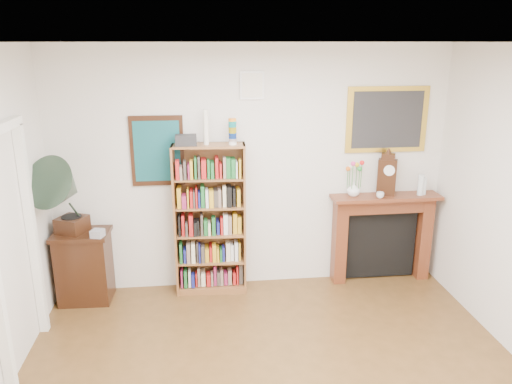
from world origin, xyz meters
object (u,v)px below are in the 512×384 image
flower_vase (354,189)px  bottle_right (424,186)px  mantel_clock (387,175)px  bookshelf (210,212)px  teacup (380,195)px  side_cabinet (85,266)px  gramophone (64,191)px  cd_stack (98,233)px  fireplace (382,230)px  bottle_left (421,185)px

flower_vase → bottle_right: bearing=-2.3°
mantel_clock → bookshelf: bearing=-154.9°
bookshelf → teacup: bearing=0.8°
side_cabinet → gramophone: size_ratio=0.89×
cd_stack → flower_vase: (2.86, 0.27, 0.31)m
bookshelf → teacup: size_ratio=22.40×
teacup → bottle_right: (0.56, 0.08, 0.06)m
flower_vase → bottle_right: bottle_right is taller
bookshelf → fireplace: bookshelf is taller
cd_stack → mantel_clock: size_ratio=0.24×
side_cabinet → teacup: bearing=2.3°
bottle_left → bottle_right: 0.05m
gramophone → cd_stack: gramophone is taller
gramophone → bottle_left: gramophone is taller
bottle_right → bottle_left: bearing=-162.5°
cd_stack → bottle_left: 3.68m
gramophone → teacup: bearing=26.1°
bottle_right → fireplace: bearing=172.4°
cd_stack → bottle_left: bearing=3.5°
fireplace → side_cabinet: bearing=-178.0°
side_cabinet → flower_vase: size_ratio=5.15×
fireplace → cd_stack: (-3.25, -0.30, 0.22)m
mantel_clock → bottle_right: mantel_clock is taller
side_cabinet → mantel_clock: (3.46, 0.12, 0.91)m
mantel_clock → bottle_right: size_ratio=2.45×
bottle_left → flower_vase: bearing=176.6°
teacup → fireplace: bearing=52.9°
mantel_clock → gramophone: bearing=-152.1°
fireplace → mantel_clock: (0.00, -0.02, 0.69)m
flower_vase → teacup: flower_vase is taller
gramophone → mantel_clock: gramophone is taller
bottle_left → gramophone: bearing=-177.1°
side_cabinet → bottle_right: (3.91, 0.08, 0.78)m
flower_vase → bottle_left: (0.79, -0.05, 0.04)m
bookshelf → teacup: bookshelf is taller
teacup → bottle_right: bottle_right is taller
side_cabinet → bottle_right: bearing=3.6°
cd_stack → mantel_clock: mantel_clock is taller
side_cabinet → cd_stack: size_ratio=6.80×
mantel_clock → teacup: 0.26m
cd_stack → mantel_clock: (3.25, 0.28, 0.47)m
side_cabinet → bottle_right: 3.98m
bookshelf → side_cabinet: 1.52m
gramophone → flower_vase: size_ratio=5.77×
teacup → flower_vase: bearing=157.2°
gramophone → bottle_left: bearing=26.9°
mantel_clock → bottle_left: size_ratio=2.05×
bookshelf → teacup: 1.95m
side_cabinet → bottle_left: bearing=3.4°
teacup → bookshelf: bearing=177.7°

